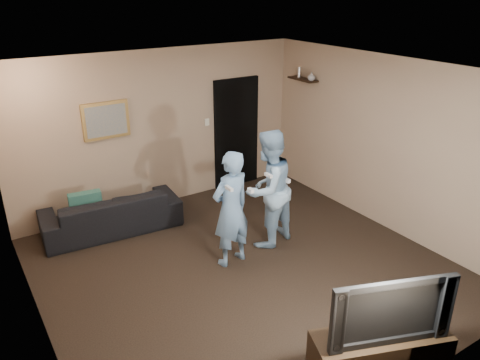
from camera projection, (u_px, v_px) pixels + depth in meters
ground at (244, 268)px, 6.26m from camera, size 5.00×5.00×0.00m
ceiling at (245, 72)px, 5.25m from camera, size 5.00×5.00×0.04m
wall_back at (161, 130)px, 7.69m from camera, size 5.00×0.04×2.60m
wall_front at (413, 278)px, 3.82m from camera, size 5.00×0.04×2.60m
wall_left at (29, 233)px, 4.51m from camera, size 0.04×5.00×2.60m
wall_right at (384, 144)px, 7.01m from camera, size 0.04×5.00×2.60m
sofa at (111, 212)px, 7.13m from camera, size 2.10×0.97×0.60m
throw_pillow at (86, 207)px, 6.88m from camera, size 0.48×0.20×0.46m
painting_frame at (106, 120)px, 7.10m from camera, size 0.72×0.05×0.57m
painting_canvas at (106, 121)px, 7.08m from camera, size 0.62×0.01×0.47m
doorway at (236, 133)px, 8.51m from camera, size 0.90×0.06×2.00m
light_switch at (207, 122)px, 8.10m from camera, size 0.08×0.02×0.12m
wall_shelf at (303, 79)px, 8.08m from camera, size 0.20×0.60×0.03m
shelf_vase at (311, 76)px, 7.87m from camera, size 0.14×0.14×0.14m
shelf_figurine at (299, 72)px, 8.12m from camera, size 0.06×0.06×0.18m
tv_console at (379, 354)px, 4.47m from camera, size 1.38×0.86×0.47m
television at (386, 305)px, 4.25m from camera, size 1.15×0.56×0.68m
wii_player_left at (231, 209)px, 6.11m from camera, size 0.63×0.52×1.60m
wii_player_right at (268, 189)px, 6.57m from camera, size 0.97×0.84×1.71m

